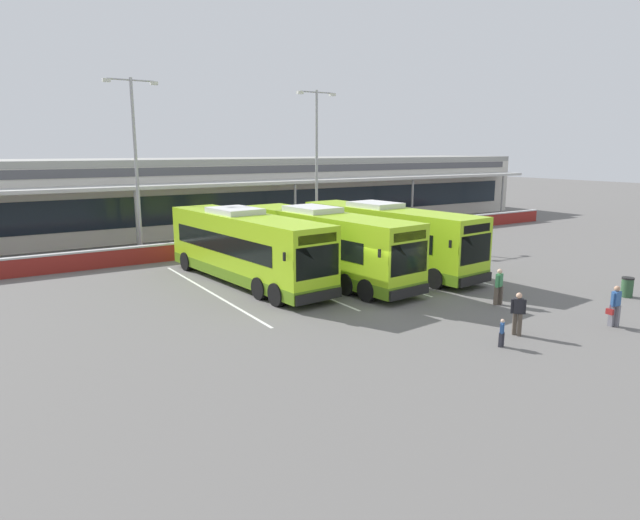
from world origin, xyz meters
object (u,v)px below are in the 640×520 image
at_px(coach_bus_centre, 386,239).
at_px(pedestrian_in_dark_coat, 499,285).
at_px(pedestrian_with_handbag, 615,305).
at_px(lamp_post_west, 136,157).
at_px(litter_bin, 627,287).
at_px(pedestrian_near_bin, 518,312).
at_px(pedestrian_child, 502,332).
at_px(lamp_post_centre, 317,156).
at_px(coach_bus_leftmost, 245,248).
at_px(coach_bus_left_centre, 324,246).

relative_size(coach_bus_centre, pedestrian_in_dark_coat, 7.62).
relative_size(pedestrian_with_handbag, lamp_post_west, 0.15).
bearing_deg(coach_bus_centre, lamp_post_west, 133.39).
bearing_deg(litter_bin, lamp_post_west, 126.72).
xyz_separation_m(pedestrian_near_bin, litter_bin, (8.79, 0.72, -0.41)).
distance_m(pedestrian_in_dark_coat, pedestrian_near_bin, 4.09).
height_order(pedestrian_with_handbag, pedestrian_near_bin, same).
height_order(pedestrian_child, lamp_post_centre, lamp_post_centre).
bearing_deg(pedestrian_in_dark_coat, pedestrian_with_handbag, -73.42).
height_order(pedestrian_near_bin, litter_bin, pedestrian_near_bin).
height_order(coach_bus_leftmost, pedestrian_child, coach_bus_leftmost).
relative_size(pedestrian_child, pedestrian_near_bin, 0.62).
bearing_deg(lamp_post_west, coach_bus_leftmost, -74.68).
bearing_deg(pedestrian_with_handbag, pedestrian_in_dark_coat, 106.58).
distance_m(pedestrian_near_bin, litter_bin, 8.83).
distance_m(lamp_post_west, lamp_post_centre, 13.27).
bearing_deg(pedestrian_with_handbag, litter_bin, 23.57).
bearing_deg(litter_bin, pedestrian_near_bin, -175.31).
xyz_separation_m(coach_bus_leftmost, lamp_post_centre, (10.57, 9.90, 4.50)).
distance_m(coach_bus_left_centre, pedestrian_in_dark_coat, 9.16).
bearing_deg(coach_bus_leftmost, lamp_post_west, 105.32).
distance_m(pedestrian_child, litter_bin, 10.34).
relative_size(pedestrian_with_handbag, lamp_post_centre, 0.15).
height_order(lamp_post_centre, litter_bin, lamp_post_centre).
xyz_separation_m(coach_bus_centre, lamp_post_west, (-10.74, 11.37, 4.50)).
distance_m(coach_bus_leftmost, litter_bin, 18.39).
bearing_deg(coach_bus_centre, pedestrian_with_handbag, -85.94).
xyz_separation_m(pedestrian_child, pedestrian_near_bin, (1.47, 0.51, 0.33)).
bearing_deg(pedestrian_with_handbag, pedestrian_child, 171.12).
xyz_separation_m(pedestrian_with_handbag, pedestrian_in_dark_coat, (-1.32, 4.45, 0.02)).
distance_m(coach_bus_leftmost, lamp_post_centre, 15.16).
xyz_separation_m(coach_bus_left_centre, litter_bin, (9.95, -10.62, -1.32)).
relative_size(coach_bus_left_centre, pedestrian_with_handbag, 7.62).
relative_size(pedestrian_child, lamp_post_centre, 0.09).
relative_size(coach_bus_left_centre, pedestrian_child, 12.28).
bearing_deg(pedestrian_near_bin, coach_bus_left_centre, 95.86).
bearing_deg(pedestrian_child, litter_bin, 6.83).
xyz_separation_m(pedestrian_child, lamp_post_centre, (7.10, 23.30, 5.75)).
bearing_deg(lamp_post_centre, coach_bus_left_centre, -120.66).
bearing_deg(lamp_post_west, pedestrian_in_dark_coat, -62.30).
bearing_deg(pedestrian_with_handbag, lamp_post_centre, 86.17).
xyz_separation_m(pedestrian_in_dark_coat, lamp_post_west, (-10.32, 19.66, 5.42)).
bearing_deg(coach_bus_centre, litter_bin, -61.92).
bearing_deg(coach_bus_leftmost, lamp_post_centre, 43.13).
height_order(pedestrian_near_bin, lamp_post_centre, lamp_post_centre).
distance_m(pedestrian_near_bin, lamp_post_west, 24.60).
bearing_deg(litter_bin, lamp_post_centre, 98.16).
distance_m(pedestrian_child, lamp_post_west, 24.74).
height_order(pedestrian_child, pedestrian_near_bin, pedestrian_near_bin).
distance_m(coach_bus_centre, pedestrian_child, 12.80).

